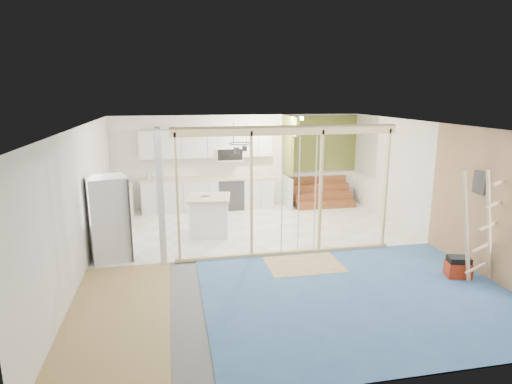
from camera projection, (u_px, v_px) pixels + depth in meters
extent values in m
cube|color=slate|center=(271.00, 256.00, 8.57)|extent=(7.00, 8.00, 0.01)
cube|color=white|center=(272.00, 125.00, 7.99)|extent=(7.00, 8.00, 0.01)
cube|color=white|center=(239.00, 161.00, 12.10)|extent=(7.00, 0.01, 2.60)
cube|color=white|center=(360.00, 278.00, 4.46)|extent=(7.00, 0.01, 2.60)
cube|color=white|center=(80.00, 202.00, 7.61)|extent=(0.01, 8.00, 2.60)
cube|color=white|center=(434.00, 185.00, 8.95)|extent=(0.01, 8.00, 2.60)
cube|color=white|center=(252.00, 226.00, 10.48)|extent=(7.00, 4.00, 0.02)
cube|color=teal|center=(360.00, 296.00, 6.85)|extent=(5.00, 4.00, 0.02)
cube|color=tan|center=(117.00, 320.00, 6.13)|extent=(1.50, 4.00, 0.02)
cube|color=#D8C377|center=(304.00, 265.00, 8.09)|extent=(1.40, 1.00, 0.01)
cube|color=#E5D68C|center=(288.00, 130.00, 8.07)|extent=(4.40, 0.09, 0.18)
cube|color=#E5D68C|center=(286.00, 252.00, 8.62)|extent=(4.40, 0.09, 0.06)
cube|color=silver|center=(161.00, 198.00, 7.88)|extent=(0.12, 0.14, 2.60)
cube|color=#E5D68C|center=(177.00, 197.00, 7.93)|extent=(0.04, 0.09, 2.40)
cube|color=#E5D68C|center=(251.00, 194.00, 8.20)|extent=(0.05, 0.09, 2.40)
cube|color=#E5D68C|center=(321.00, 191.00, 8.47)|extent=(0.04, 0.09, 2.40)
cube|color=#E5D68C|center=(386.00, 188.00, 8.74)|extent=(0.04, 0.09, 2.40)
cylinder|color=silver|center=(282.00, 197.00, 8.31)|extent=(0.02, 0.02, 2.35)
cylinder|color=silver|center=(315.00, 194.00, 8.49)|extent=(0.02, 0.02, 2.35)
cylinder|color=silver|center=(299.00, 196.00, 8.40)|extent=(0.02, 0.02, 2.35)
cube|color=silver|center=(209.00, 195.00, 11.83)|extent=(3.60, 0.60, 0.88)
cube|color=#C4B598|center=(208.00, 178.00, 11.73)|extent=(3.66, 0.64, 0.05)
cube|color=silver|center=(118.00, 209.00, 10.34)|extent=(0.60, 1.60, 0.88)
cube|color=#C4B598|center=(116.00, 191.00, 10.24)|extent=(0.64, 1.64, 0.05)
cube|color=silver|center=(207.00, 143.00, 11.63)|extent=(3.60, 0.34, 0.75)
cube|color=white|center=(229.00, 154.00, 11.78)|extent=(0.72, 0.38, 0.36)
cube|color=black|center=(230.00, 155.00, 11.59)|extent=(0.68, 0.02, 0.30)
cube|color=olive|center=(288.00, 144.00, 11.81)|extent=(0.10, 0.90, 1.60)
cube|color=silver|center=(287.00, 192.00, 12.11)|extent=(0.10, 0.90, 0.90)
cube|color=olive|center=(295.00, 126.00, 11.01)|extent=(0.10, 0.50, 0.50)
cube|color=olive|center=(320.00, 144.00, 12.43)|extent=(2.20, 0.04, 1.60)
cube|color=silver|center=(319.00, 187.00, 12.72)|extent=(2.20, 0.04, 0.90)
cube|color=brown|center=(326.00, 205.00, 12.06)|extent=(1.70, 0.26, 0.20)
cube|color=brown|center=(323.00, 196.00, 12.26)|extent=(1.70, 0.26, 0.20)
cube|color=brown|center=(320.00, 187.00, 12.46)|extent=(1.70, 0.26, 0.20)
cube|color=brown|center=(317.00, 179.00, 12.67)|extent=(1.70, 0.26, 0.20)
torus|color=black|center=(240.00, 143.00, 9.87)|extent=(0.52, 0.52, 0.02)
cylinder|color=black|center=(234.00, 133.00, 9.78)|extent=(0.01, 0.01, 0.50)
cylinder|color=black|center=(246.00, 132.00, 9.84)|extent=(0.01, 0.01, 0.50)
cylinder|color=#38393D|center=(237.00, 151.00, 9.79)|extent=(0.14, 0.14, 0.14)
cylinder|color=#38393D|center=(245.00, 148.00, 10.02)|extent=(0.12, 0.12, 0.12)
cube|color=tan|center=(505.00, 210.00, 7.04)|extent=(0.02, 4.00, 2.60)
cube|color=#38393D|center=(480.00, 182.00, 7.52)|extent=(0.04, 0.30, 0.40)
cylinder|color=#FFEABF|center=(297.00, 118.00, 11.13)|extent=(0.32, 0.32, 0.08)
cube|color=silver|center=(108.00, 219.00, 8.22)|extent=(0.88, 0.87, 1.66)
cube|color=#38393D|center=(127.00, 218.00, 8.28)|extent=(0.21, 0.64, 1.62)
cube|color=white|center=(210.00, 217.00, 9.74)|extent=(0.95, 0.95, 0.84)
cube|color=#C4B598|center=(209.00, 198.00, 9.63)|extent=(1.06, 1.06, 0.05)
imported|color=white|center=(206.00, 195.00, 9.67)|extent=(0.30, 0.30, 0.06)
imported|color=silver|center=(148.00, 173.00, 11.48)|extent=(0.15, 0.15, 0.30)
imported|color=silver|center=(257.00, 172.00, 12.02)|extent=(0.10, 0.10, 0.19)
cube|color=#A3290F|center=(458.00, 270.00, 7.54)|extent=(0.47, 0.40, 0.28)
cube|color=black|center=(459.00, 260.00, 7.50)|extent=(0.42, 0.35, 0.10)
cube|color=#D8B584|center=(466.00, 228.00, 7.08)|extent=(0.46, 0.15, 1.96)
cube|color=#D8B584|center=(489.00, 227.00, 7.16)|extent=(0.46, 0.15, 1.96)
cube|color=#D8B584|center=(476.00, 268.00, 7.30)|extent=(0.47, 0.15, 0.13)
cube|color=#D8B584|center=(482.00, 247.00, 7.23)|extent=(0.47, 0.15, 0.13)
cube|color=#D8B584|center=(489.00, 225.00, 7.16)|extent=(0.47, 0.15, 0.13)
cube|color=#D8B584|center=(496.00, 203.00, 7.09)|extent=(0.47, 0.15, 0.13)
cube|color=#D8B584|center=(503.00, 181.00, 7.02)|extent=(0.47, 0.15, 0.13)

